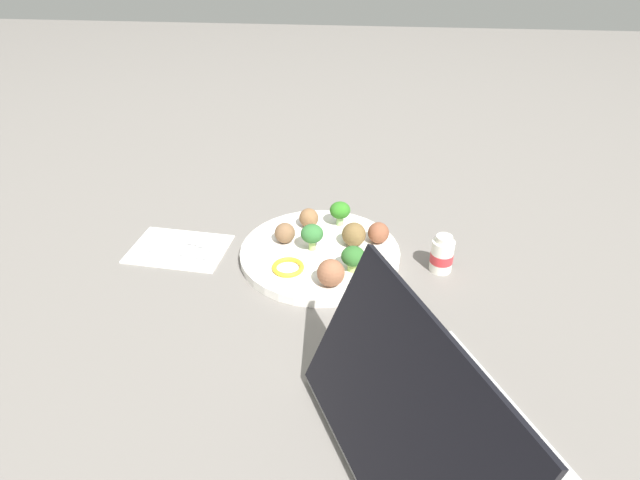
{
  "coord_description": "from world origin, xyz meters",
  "views": [
    {
      "loc": [
        0.08,
        -0.78,
        0.54
      ],
      "look_at": [
        0.0,
        0.0,
        0.04
      ],
      "focal_mm": 30.34,
      "sensor_mm": 36.0,
      "label": 1
    }
  ],
  "objects_px": {
    "meatball_far_rim": "(354,234)",
    "meatball_back_right": "(331,273)",
    "plate": "(320,253)",
    "pepper_ring_far_rim": "(288,267)",
    "meatball_near_rim": "(285,233)",
    "yogurt_bottle": "(442,255)",
    "broccoli_floret_center": "(312,235)",
    "broccoli_floret_back_right": "(353,257)",
    "laptop": "(433,438)",
    "fork": "(187,241)",
    "meatball_mid_right": "(309,218)",
    "meatball_front_left": "(378,233)",
    "broccoli_floret_far_rim": "(340,211)",
    "napkin": "(179,248)",
    "knife": "(178,252)"
  },
  "relations": [
    {
      "from": "meatball_far_rim",
      "to": "meatball_back_right",
      "type": "bearing_deg",
      "value": -104.71
    },
    {
      "from": "plate",
      "to": "pepper_ring_far_rim",
      "type": "height_order",
      "value": "pepper_ring_far_rim"
    },
    {
      "from": "meatball_near_rim",
      "to": "yogurt_bottle",
      "type": "relative_size",
      "value": 0.55
    },
    {
      "from": "meatball_far_rim",
      "to": "pepper_ring_far_rim",
      "type": "bearing_deg",
      "value": -141.04
    },
    {
      "from": "broccoli_floret_center",
      "to": "meatball_far_rim",
      "type": "bearing_deg",
      "value": 18.09
    },
    {
      "from": "broccoli_floret_back_right",
      "to": "meatball_near_rim",
      "type": "relative_size",
      "value": 1.19
    },
    {
      "from": "meatball_back_right",
      "to": "broccoli_floret_back_right",
      "type": "bearing_deg",
      "value": 51.63
    },
    {
      "from": "laptop",
      "to": "broccoli_floret_back_right",
      "type": "bearing_deg",
      "value": 106.97
    },
    {
      "from": "meatball_near_rim",
      "to": "fork",
      "type": "distance_m",
      "value": 0.18
    },
    {
      "from": "plate",
      "to": "yogurt_bottle",
      "type": "xyz_separation_m",
      "value": [
        0.21,
        -0.02,
        0.02
      ]
    },
    {
      "from": "meatball_mid_right",
      "to": "fork",
      "type": "xyz_separation_m",
      "value": [
        -0.22,
        -0.06,
        -0.03
      ]
    },
    {
      "from": "meatball_front_left",
      "to": "meatball_near_rim",
      "type": "bearing_deg",
      "value": -174.66
    },
    {
      "from": "fork",
      "to": "laptop",
      "type": "relative_size",
      "value": 0.31
    },
    {
      "from": "broccoli_floret_center",
      "to": "yogurt_bottle",
      "type": "xyz_separation_m",
      "value": [
        0.22,
        -0.02,
        -0.02
      ]
    },
    {
      "from": "plate",
      "to": "broccoli_floret_center",
      "type": "distance_m",
      "value": 0.04
    },
    {
      "from": "broccoli_floret_far_rim",
      "to": "yogurt_bottle",
      "type": "distance_m",
      "value": 0.21
    },
    {
      "from": "meatball_mid_right",
      "to": "yogurt_bottle",
      "type": "distance_m",
      "value": 0.25
    },
    {
      "from": "meatball_back_right",
      "to": "pepper_ring_far_rim",
      "type": "xyz_separation_m",
      "value": [
        -0.07,
        0.03,
        -0.02
      ]
    },
    {
      "from": "meatball_back_right",
      "to": "broccoli_floret_center",
      "type": "bearing_deg",
      "value": 112.89
    },
    {
      "from": "meatball_front_left",
      "to": "laptop",
      "type": "distance_m",
      "value": 0.43
    },
    {
      "from": "broccoli_floret_far_rim",
      "to": "meatball_front_left",
      "type": "height_order",
      "value": "broccoli_floret_far_rim"
    },
    {
      "from": "plate",
      "to": "napkin",
      "type": "relative_size",
      "value": 1.65
    },
    {
      "from": "meatball_near_rim",
      "to": "fork",
      "type": "bearing_deg",
      "value": -179.43
    },
    {
      "from": "plate",
      "to": "broccoli_floret_far_rim",
      "type": "distance_m",
      "value": 0.1
    },
    {
      "from": "meatball_far_rim",
      "to": "fork",
      "type": "distance_m",
      "value": 0.31
    },
    {
      "from": "broccoli_floret_center",
      "to": "laptop",
      "type": "height_order",
      "value": "laptop"
    },
    {
      "from": "knife",
      "to": "yogurt_bottle",
      "type": "xyz_separation_m",
      "value": [
        0.46,
        0.0,
        0.02
      ]
    },
    {
      "from": "knife",
      "to": "meatball_back_right",
      "type": "bearing_deg",
      "value": -15.93
    },
    {
      "from": "meatball_mid_right",
      "to": "meatball_near_rim",
      "type": "distance_m",
      "value": 0.07
    },
    {
      "from": "fork",
      "to": "broccoli_floret_back_right",
      "type": "bearing_deg",
      "value": -13.39
    },
    {
      "from": "meatball_back_right",
      "to": "yogurt_bottle",
      "type": "xyz_separation_m",
      "value": [
        0.18,
        0.08,
        -0.01
      ]
    },
    {
      "from": "meatball_mid_right",
      "to": "fork",
      "type": "distance_m",
      "value": 0.23
    },
    {
      "from": "broccoli_floret_center",
      "to": "laptop",
      "type": "distance_m",
      "value": 0.43
    },
    {
      "from": "broccoli_floret_back_right",
      "to": "broccoli_floret_far_rim",
      "type": "bearing_deg",
      "value": 102.14
    },
    {
      "from": "meatball_near_rim",
      "to": "knife",
      "type": "xyz_separation_m",
      "value": [
        -0.19,
        -0.04,
        -0.03
      ]
    },
    {
      "from": "broccoli_floret_back_right",
      "to": "meatball_front_left",
      "type": "relative_size",
      "value": 1.14
    },
    {
      "from": "meatball_near_rim",
      "to": "laptop",
      "type": "relative_size",
      "value": 0.1
    },
    {
      "from": "broccoli_floret_back_right",
      "to": "meatball_front_left",
      "type": "distance_m",
      "value": 0.1
    },
    {
      "from": "broccoli_floret_back_right",
      "to": "meatball_mid_right",
      "type": "xyz_separation_m",
      "value": [
        -0.09,
        0.13,
        -0.01
      ]
    },
    {
      "from": "broccoli_floret_far_rim",
      "to": "broccoli_floret_back_right",
      "type": "xyz_separation_m",
      "value": [
        0.03,
        -0.14,
        -0.0
      ]
    },
    {
      "from": "broccoli_floret_center",
      "to": "meatball_near_rim",
      "type": "bearing_deg",
      "value": 157.33
    },
    {
      "from": "plate",
      "to": "pepper_ring_far_rim",
      "type": "distance_m",
      "value": 0.08
    },
    {
      "from": "meatball_back_right",
      "to": "napkin",
      "type": "relative_size",
      "value": 0.26
    },
    {
      "from": "broccoli_floret_center",
      "to": "yogurt_bottle",
      "type": "height_order",
      "value": "yogurt_bottle"
    },
    {
      "from": "laptop",
      "to": "napkin",
      "type": "bearing_deg",
      "value": 136.8
    },
    {
      "from": "broccoli_floret_center",
      "to": "pepper_ring_far_rim",
      "type": "xyz_separation_m",
      "value": [
        -0.03,
        -0.06,
        -0.03
      ]
    },
    {
      "from": "meatball_front_left",
      "to": "meatball_far_rim",
      "type": "bearing_deg",
      "value": -162.83
    },
    {
      "from": "laptop",
      "to": "plate",
      "type": "bearing_deg",
      "value": 112.52
    },
    {
      "from": "meatball_far_rim",
      "to": "meatball_front_left",
      "type": "height_order",
      "value": "meatball_far_rim"
    },
    {
      "from": "broccoli_floret_back_right",
      "to": "napkin",
      "type": "xyz_separation_m",
      "value": [
        -0.32,
        0.06,
        -0.04
      ]
    }
  ]
}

